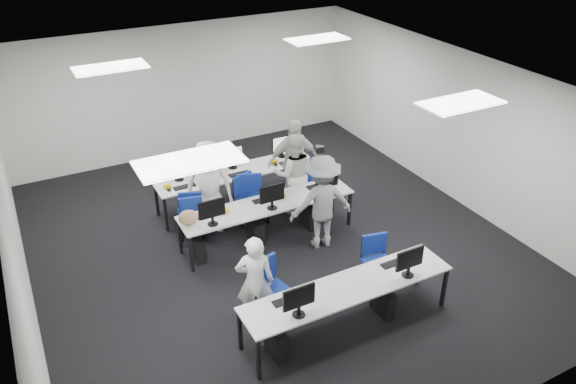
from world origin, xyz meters
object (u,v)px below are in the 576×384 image
desk_front (348,290)px  chair_6 (250,200)px  chair_1 (377,272)px  student_2 (209,186)px  chair_3 (251,209)px  photographer (322,202)px  chair_0 (272,302)px  student_0 (255,282)px  chair_4 (310,194)px  desk_mid (268,206)px  chair_7 (299,194)px  student_1 (294,174)px  chair_5 (191,221)px  chair_2 (192,225)px  student_3 (294,163)px

desk_front → chair_6: chair_6 is taller
desk_front → chair_1: size_ratio=3.58×
student_2 → chair_3: bearing=5.0°
chair_6 → photographer: 1.78m
chair_0 → student_0: (-0.24, 0.03, 0.44)m
chair_0 → chair_4: (2.10, 2.54, -0.00)m
desk_mid → chair_6: (0.06, 0.95, -0.37)m
chair_6 → desk_mid: bearing=-73.7°
student_0 → student_2: size_ratio=0.87×
chair_4 → student_0: (-2.35, -2.51, 0.44)m
chair_7 → student_2: (-1.80, 0.13, 0.58)m
chair_6 → chair_7: (0.98, -0.21, -0.02)m
chair_6 → student_1: student_1 is taller
student_1 → chair_4: bearing=-163.7°
chair_1 → chair_5: (-2.10, 2.85, -0.01)m
chair_2 → student_3: size_ratio=0.48×
desk_front → desk_mid: size_ratio=1.00×
chair_0 → chair_1: bearing=-16.3°
chair_3 → chair_4: size_ratio=0.98×
chair_4 → student_1: 0.62m
chair_3 → student_1: 1.06m
chair_5 → photographer: 2.45m
chair_5 → student_2: student_2 is taller
chair_2 → student_2: bearing=46.4°
chair_3 → photographer: bearing=-76.2°
student_0 → photographer: photographer is taller
chair_3 → student_0: size_ratio=0.64×
chair_1 → chair_5: 3.54m
desk_front → student_0: student_0 is taller
desk_mid → student_3: bearing=42.4°
photographer → chair_2: bearing=-22.0°
chair_0 → chair_7: size_ratio=1.07×
student_2 → photographer: (1.51, -1.46, 0.00)m
student_0 → student_3: size_ratio=0.84×
desk_front → photographer: 2.14m
student_0 → student_2: student_2 is taller
chair_6 → student_0: (-1.19, -2.85, 0.44)m
desk_front → chair_3: chair_3 is taller
chair_5 → student_1: 2.13m
desk_front → student_2: student_2 is taller
chair_0 → student_0: bearing=159.5°
student_0 → photographer: 2.29m
chair_4 → student_0: size_ratio=0.65×
chair_0 → chair_6: chair_0 is taller
chair_0 → chair_6: (0.95, 2.89, -0.00)m
desk_mid → photographer: (0.75, -0.60, 0.19)m
chair_4 → chair_1: bearing=-91.0°
student_1 → student_2: student_2 is taller
chair_7 → chair_4: bearing=-18.5°
student_0 → student_3: bearing=-102.6°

